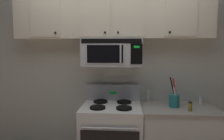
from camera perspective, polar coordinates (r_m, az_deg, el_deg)
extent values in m
cube|color=silver|center=(2.83, 0.42, 0.62)|extent=(5.20, 0.10, 2.70)
cube|color=white|center=(2.70, -0.11, -19.49)|extent=(0.76, 0.64, 0.90)
cylinder|color=#B7BABF|center=(2.26, -0.78, -16.68)|extent=(0.61, 0.03, 0.03)
cube|color=#B7BABF|center=(2.79, 0.31, -6.50)|extent=(0.76, 0.07, 0.22)
cube|color=#19D83F|center=(2.76, 0.26, -6.66)|extent=(0.10, 0.00, 0.04)
cylinder|color=black|center=(2.42, -4.19, -10.84)|extent=(0.19, 0.19, 0.02)
cylinder|color=black|center=(2.40, 3.53, -11.00)|extent=(0.19, 0.19, 0.02)
cylinder|color=black|center=(2.69, -3.34, -9.14)|extent=(0.19, 0.19, 0.02)
cylinder|color=black|center=(2.67, 3.58, -9.26)|extent=(0.19, 0.19, 0.02)
cube|color=#B7BABF|center=(2.57, 0.09, 5.12)|extent=(0.76, 0.39, 0.35)
cube|color=black|center=(2.37, -0.24, 8.44)|extent=(0.73, 0.01, 0.06)
cube|color=#B7BABF|center=(2.38, -2.05, 4.70)|extent=(0.49, 0.01, 0.25)
cube|color=black|center=(2.38, -2.05, 4.70)|extent=(0.44, 0.01, 0.22)
cube|color=black|center=(2.37, 7.16, 4.65)|extent=(0.14, 0.01, 0.25)
cube|color=#19D83F|center=(2.36, 7.19, 6.71)|extent=(0.07, 0.00, 0.03)
cylinder|color=#B7BABF|center=(2.34, 2.51, 4.68)|extent=(0.02, 0.02, 0.23)
cube|color=beige|center=(2.63, 0.13, 14.97)|extent=(2.50, 0.33, 0.55)
cube|color=beige|center=(2.66, -18.93, 14.58)|extent=(0.38, 0.01, 0.51)
sphere|color=black|center=(2.57, -16.19, 10.36)|extent=(0.03, 0.03, 0.03)
cube|color=beige|center=(2.49, -5.15, 15.48)|extent=(0.38, 0.01, 0.51)
sphere|color=black|center=(2.43, -2.08, 10.86)|extent=(0.03, 0.03, 0.03)
cube|color=beige|center=(2.46, 4.93, 15.60)|extent=(0.38, 0.01, 0.51)
sphere|color=black|center=(2.42, 1.76, 10.88)|extent=(0.03, 0.03, 0.03)
cube|color=beige|center=(2.54, 19.53, 14.96)|extent=(0.38, 0.01, 0.51)
sphere|color=black|center=(2.47, 16.51, 10.54)|extent=(0.03, 0.03, 0.03)
cube|color=#9E998E|center=(2.64, 18.74, -10.41)|extent=(0.93, 0.65, 0.03)
cylinder|color=teal|center=(2.59, 17.61, -8.49)|extent=(0.12, 0.12, 0.16)
cylinder|color=silver|center=(2.55, 17.67, -5.31)|extent=(0.07, 0.08, 0.29)
cylinder|color=tan|center=(2.58, 17.73, -5.74)|extent=(0.07, 0.07, 0.24)
cylinder|color=red|center=(2.56, 17.81, -5.34)|extent=(0.08, 0.06, 0.28)
cylinder|color=teal|center=(2.56, 17.51, -5.34)|extent=(0.06, 0.06, 0.28)
cylinder|color=#A87A47|center=(2.55, 17.62, -5.79)|extent=(0.04, 0.04, 0.24)
cylinder|color=black|center=(2.57, 17.26, -5.14)|extent=(0.08, 0.04, 0.29)
cylinder|color=white|center=(2.84, 24.47, -8.16)|extent=(0.05, 0.05, 0.09)
cylinder|color=#B7BABF|center=(2.83, 24.52, -7.12)|extent=(0.05, 0.05, 0.02)
cylinder|color=#B7B2A8|center=(2.75, 10.47, -7.41)|extent=(0.06, 0.06, 0.16)
cylinder|color=olive|center=(2.49, 21.77, -9.98)|extent=(0.05, 0.05, 0.09)
cylinder|color=black|center=(2.48, 21.82, -8.77)|extent=(0.05, 0.05, 0.02)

